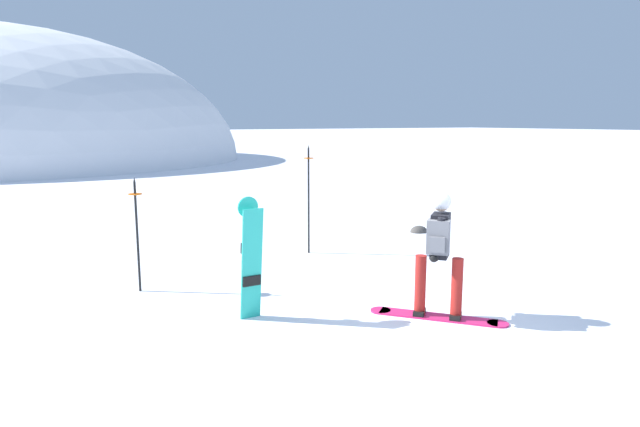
{
  "coord_description": "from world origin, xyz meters",
  "views": [
    {
      "loc": [
        -4.79,
        -5.12,
        2.63
      ],
      "look_at": [
        0.06,
        3.29,
        1.0
      ],
      "focal_mm": 31.27,
      "sensor_mm": 36.0,
      "label": 1
    }
  ],
  "objects_px": {
    "piste_marker_near": "(309,192)",
    "rock_dark": "(419,232)",
    "snowboarder_main": "(439,252)",
    "spare_snowboard": "(251,258)",
    "piste_marker_far": "(137,227)"
  },
  "relations": [
    {
      "from": "piste_marker_near",
      "to": "rock_dark",
      "type": "height_order",
      "value": "piste_marker_near"
    },
    {
      "from": "snowboarder_main",
      "to": "rock_dark",
      "type": "bearing_deg",
      "value": 52.38
    },
    {
      "from": "spare_snowboard",
      "to": "piste_marker_far",
      "type": "xyz_separation_m",
      "value": [
        -1.02,
        2.02,
        0.18
      ]
    },
    {
      "from": "piste_marker_far",
      "to": "spare_snowboard",
      "type": "bearing_deg",
      "value": -63.21
    },
    {
      "from": "snowboarder_main",
      "to": "piste_marker_near",
      "type": "xyz_separation_m",
      "value": [
        0.33,
        4.16,
        0.31
      ]
    },
    {
      "from": "piste_marker_near",
      "to": "rock_dark",
      "type": "relative_size",
      "value": 4.96
    },
    {
      "from": "snowboarder_main",
      "to": "spare_snowboard",
      "type": "bearing_deg",
      "value": 150.36
    },
    {
      "from": "spare_snowboard",
      "to": "piste_marker_far",
      "type": "relative_size",
      "value": 0.92
    },
    {
      "from": "snowboarder_main",
      "to": "spare_snowboard",
      "type": "relative_size",
      "value": 1.04
    },
    {
      "from": "rock_dark",
      "to": "piste_marker_far",
      "type": "bearing_deg",
      "value": -168.05
    },
    {
      "from": "spare_snowboard",
      "to": "rock_dark",
      "type": "bearing_deg",
      "value": 30.97
    },
    {
      "from": "piste_marker_near",
      "to": "piste_marker_far",
      "type": "relative_size",
      "value": 1.21
    },
    {
      "from": "piste_marker_far",
      "to": "rock_dark",
      "type": "height_order",
      "value": "piste_marker_far"
    },
    {
      "from": "piste_marker_near",
      "to": "spare_snowboard",
      "type": "bearing_deg",
      "value": -130.24
    },
    {
      "from": "snowboarder_main",
      "to": "piste_marker_far",
      "type": "height_order",
      "value": "piste_marker_far"
    }
  ]
}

